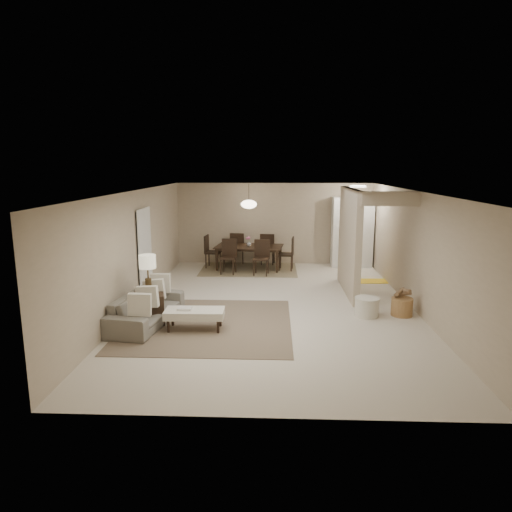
{
  "coord_description": "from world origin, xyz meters",
  "views": [
    {
      "loc": [
        0.01,
        -9.57,
        3.03
      ],
      "look_at": [
        -0.39,
        0.35,
        1.05
      ],
      "focal_mm": 32.0,
      "sensor_mm": 36.0,
      "label": 1
    }
  ],
  "objects_px": {
    "side_table": "(150,308)",
    "dining_table": "(249,258)",
    "wicker_basket": "(402,307)",
    "round_pouf": "(367,307)",
    "pantry_cabinet": "(352,232)",
    "ottoman_bench": "(195,314)",
    "sofa": "(147,309)"
  },
  "relations": [
    {
      "from": "pantry_cabinet",
      "to": "wicker_basket",
      "type": "bearing_deg",
      "value": -86.5
    },
    {
      "from": "ottoman_bench",
      "to": "side_table",
      "type": "xyz_separation_m",
      "value": [
        -0.94,
        0.33,
        -0.01
      ]
    },
    {
      "from": "sofa",
      "to": "dining_table",
      "type": "xyz_separation_m",
      "value": [
        1.71,
        4.87,
        0.04
      ]
    },
    {
      "from": "ottoman_bench",
      "to": "side_table",
      "type": "height_order",
      "value": "side_table"
    },
    {
      "from": "ottoman_bench",
      "to": "dining_table",
      "type": "distance_m",
      "value": 5.22
    },
    {
      "from": "pantry_cabinet",
      "to": "sofa",
      "type": "xyz_separation_m",
      "value": [
        -4.8,
        -5.36,
        -0.75
      ]
    },
    {
      "from": "wicker_basket",
      "to": "sofa",
      "type": "bearing_deg",
      "value": -172.14
    },
    {
      "from": "wicker_basket",
      "to": "ottoman_bench",
      "type": "bearing_deg",
      "value": -166.26
    },
    {
      "from": "round_pouf",
      "to": "wicker_basket",
      "type": "distance_m",
      "value": 0.73
    },
    {
      "from": "side_table",
      "to": "wicker_basket",
      "type": "relative_size",
      "value": 1.39
    },
    {
      "from": "ottoman_bench",
      "to": "side_table",
      "type": "bearing_deg",
      "value": 159.3
    },
    {
      "from": "ottoman_bench",
      "to": "sofa",
      "type": "bearing_deg",
      "value": 161.63
    },
    {
      "from": "pantry_cabinet",
      "to": "dining_table",
      "type": "xyz_separation_m",
      "value": [
        -3.09,
        -0.49,
        -0.71
      ]
    },
    {
      "from": "wicker_basket",
      "to": "dining_table",
      "type": "bearing_deg",
      "value": 128.96
    },
    {
      "from": "side_table",
      "to": "wicker_basket",
      "type": "bearing_deg",
      "value": 7.64
    },
    {
      "from": "pantry_cabinet",
      "to": "round_pouf",
      "type": "relative_size",
      "value": 4.25
    },
    {
      "from": "wicker_basket",
      "to": "pantry_cabinet",
      "type": "bearing_deg",
      "value": 93.5
    },
    {
      "from": "sofa",
      "to": "round_pouf",
      "type": "height_order",
      "value": "sofa"
    },
    {
      "from": "pantry_cabinet",
      "to": "sofa",
      "type": "height_order",
      "value": "pantry_cabinet"
    },
    {
      "from": "round_pouf",
      "to": "dining_table",
      "type": "xyz_separation_m",
      "value": [
        -2.64,
        4.24,
        0.15
      ]
    },
    {
      "from": "pantry_cabinet",
      "to": "round_pouf",
      "type": "height_order",
      "value": "pantry_cabinet"
    },
    {
      "from": "round_pouf",
      "to": "ottoman_bench",
      "type": "bearing_deg",
      "value": -164.57
    },
    {
      "from": "sofa",
      "to": "wicker_basket",
      "type": "height_order",
      "value": "sofa"
    },
    {
      "from": "sofa",
      "to": "wicker_basket",
      "type": "distance_m",
      "value": 5.13
    },
    {
      "from": "pantry_cabinet",
      "to": "dining_table",
      "type": "height_order",
      "value": "pantry_cabinet"
    },
    {
      "from": "side_table",
      "to": "wicker_basket",
      "type": "xyz_separation_m",
      "value": [
        5.03,
        0.68,
        -0.12
      ]
    },
    {
      "from": "ottoman_bench",
      "to": "side_table",
      "type": "relative_size",
      "value": 1.85
    },
    {
      "from": "side_table",
      "to": "dining_table",
      "type": "distance_m",
      "value": 5.12
    },
    {
      "from": "pantry_cabinet",
      "to": "ottoman_bench",
      "type": "distance_m",
      "value": 6.86
    },
    {
      "from": "wicker_basket",
      "to": "round_pouf",
      "type": "bearing_deg",
      "value": -174.36
    },
    {
      "from": "ottoman_bench",
      "to": "pantry_cabinet",
      "type": "bearing_deg",
      "value": 54.56
    },
    {
      "from": "side_table",
      "to": "round_pouf",
      "type": "distance_m",
      "value": 4.35
    }
  ]
}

